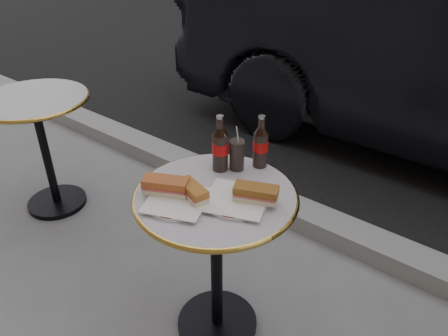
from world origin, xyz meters
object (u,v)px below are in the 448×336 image
Objects in this scene: bistro_table at (217,266)px; cola_bottle_left at (220,143)px; plate_right at (236,201)px; cola_bottle_right at (261,141)px; cola_glass at (237,155)px; plate_left at (177,202)px.

bistro_table is 3.08× the size of cola_bottle_left.
plate_right reaches higher than bistro_table.
plate_right is at bearing 2.57° from bistro_table.
cola_bottle_right is 0.11m from cola_glass.
cola_bottle_left is at bearing 123.00° from bistro_table.
plate_right is 1.80× the size of cola_glass.
bistro_table is 0.47m from cola_glass.
plate_right is 0.26m from cola_bottle_left.
plate_left is at bearing -94.32° from cola_glass.
plate_left and plate_right have the same top height.
cola_bottle_right is at bearing 106.52° from plate_right.
plate_left is (-0.07, -0.13, 0.37)m from bistro_table.
cola_bottle_left is at bearing -132.16° from cola_bottle_right.
bistro_table is 0.52m from cola_bottle_left.
cola_bottle_right is (-0.08, 0.27, 0.11)m from plate_right.
cola_glass is at bearing 126.48° from plate_right.
plate_right is at bearing -53.52° from cola_glass.
cola_bottle_left is 0.16m from cola_bottle_right.
cola_glass is (0.05, 0.04, -0.05)m from cola_bottle_left.
cola_glass is (-0.06, -0.08, -0.05)m from cola_bottle_right.
cola_bottle_left reaches higher than plate_right.
cola_bottle_right is at bearing 52.55° from cola_glass.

